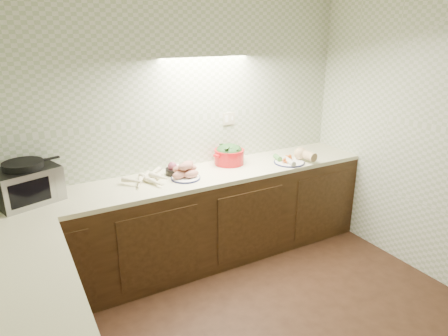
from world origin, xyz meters
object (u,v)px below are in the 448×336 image
dutch_oven (229,154)px  veg_plate (294,157)px  toaster_oven (26,183)px  parsnip_pile (142,180)px  onion_bowl (174,170)px  sweet_potato_plate (185,172)px

dutch_oven → veg_plate: dutch_oven is taller
dutch_oven → veg_plate: bearing=-36.2°
toaster_oven → parsnip_pile: (0.89, -0.07, -0.12)m
toaster_oven → veg_plate: bearing=-23.6°
onion_bowl → dutch_oven: 0.60m
sweet_potato_plate → onion_bowl: 0.16m
sweet_potato_plate → veg_plate: (1.15, -0.10, -0.01)m
toaster_oven → dutch_oven: 1.82m
parsnip_pile → veg_plate: 1.54m
parsnip_pile → onion_bowl: (0.33, 0.09, 0.01)m
veg_plate → dutch_oven: bearing=156.1°
onion_bowl → dutch_oven: bearing=1.7°
toaster_oven → dutch_oven: size_ratio=1.48×
onion_bowl → parsnip_pile: bearing=-165.5°
toaster_oven → sweet_potato_plate: bearing=-24.2°
sweet_potato_plate → toaster_oven: bearing=173.9°
sweet_potato_plate → veg_plate: sweet_potato_plate is taller
onion_bowl → sweet_potato_plate: bearing=-71.7°
toaster_oven → dutch_oven: toaster_oven is taller
onion_bowl → veg_plate: bearing=-11.7°
parsnip_pile → veg_plate: bearing=-6.1°
dutch_oven → veg_plate: (0.61, -0.27, -0.05)m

